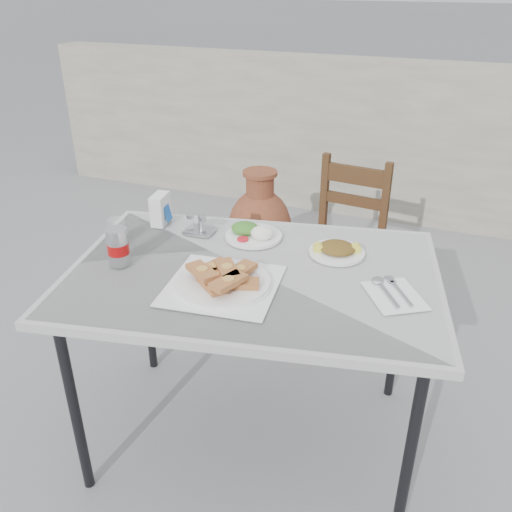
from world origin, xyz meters
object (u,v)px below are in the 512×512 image
at_px(pide_plate, 222,277).
at_px(chair, 343,243).
at_px(salad_chopped_plate, 337,250).
at_px(terracotta_urn, 260,229).
at_px(soda_can, 118,247).
at_px(cafe_table, 253,283).
at_px(cola_glass, 117,232).
at_px(napkin_holder, 160,209).
at_px(condiment_caddy, 199,226).
at_px(salad_rice_plate, 253,233).

height_order(pide_plate, chair, chair).
distance_m(pide_plate, salad_chopped_plate, 0.48).
xyz_separation_m(chair, terracotta_urn, (-0.59, 0.28, -0.14)).
distance_m(pide_plate, soda_can, 0.42).
xyz_separation_m(cafe_table, cola_glass, (-0.58, 0.01, 0.10)).
xyz_separation_m(cafe_table, salad_chopped_plate, (0.25, 0.24, 0.07)).
bearing_deg(cafe_table, napkin_holder, 155.62).
xyz_separation_m(salad_chopped_plate, chair, (-0.14, 0.79, -0.36)).
height_order(condiment_caddy, terracotta_urn, condiment_caddy).
bearing_deg(soda_can, condiment_caddy, 67.12).
bearing_deg(pide_plate, salad_chopped_plate, 51.11).
relative_size(salad_rice_plate, terracotta_urn, 0.32).
xyz_separation_m(cafe_table, chair, (0.11, 1.03, -0.29)).
height_order(pide_plate, cola_glass, cola_glass).
xyz_separation_m(pide_plate, chair, (0.16, 1.17, -0.38)).
bearing_deg(salad_rice_plate, soda_can, -133.50).
distance_m(salad_chopped_plate, chair, 0.88).
relative_size(pide_plate, salad_rice_plate, 1.80).
distance_m(soda_can, condiment_caddy, 0.38).
distance_m(cafe_table, pide_plate, 0.18).
distance_m(pide_plate, salad_rice_plate, 0.39).
xyz_separation_m(pide_plate, terracotta_urn, (-0.43, 1.45, -0.51)).
relative_size(chair, terracotta_urn, 1.27).
distance_m(cola_glass, condiment_caddy, 0.33).
bearing_deg(cola_glass, cafe_table, -1.28).
height_order(napkin_holder, chair, napkin_holder).
distance_m(soda_can, chair, 1.36).
bearing_deg(cafe_table, terracotta_urn, 110.31).
relative_size(cola_glass, napkin_holder, 0.76).
distance_m(salad_rice_plate, salad_chopped_plate, 0.35).
bearing_deg(salad_rice_plate, cola_glass, -153.76).
relative_size(salad_chopped_plate, soda_can, 1.50).
xyz_separation_m(soda_can, cola_glass, (-0.11, 0.15, -0.03)).
relative_size(napkin_holder, chair, 0.14).
relative_size(cola_glass, condiment_caddy, 0.84).
relative_size(salad_chopped_plate, chair, 0.24).
xyz_separation_m(cafe_table, salad_rice_plate, (-0.10, 0.25, 0.08)).
distance_m(salad_chopped_plate, cola_glass, 0.86).
height_order(cola_glass, terracotta_urn, cola_glass).
relative_size(cafe_table, napkin_holder, 11.45).
bearing_deg(salad_chopped_plate, chair, 100.24).
bearing_deg(terracotta_urn, soda_can, -89.49).
bearing_deg(cafe_table, salad_chopped_plate, 43.32).
relative_size(cafe_table, terracotta_urn, 2.10).
xyz_separation_m(salad_chopped_plate, cola_glass, (-0.83, -0.22, 0.03)).
height_order(cafe_table, soda_can, soda_can).
distance_m(salad_rice_plate, condiment_caddy, 0.23).
xyz_separation_m(cafe_table, terracotta_urn, (-0.48, 1.30, -0.42)).
bearing_deg(cafe_table, soda_can, -163.50).
height_order(cafe_table, pide_plate, pide_plate).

